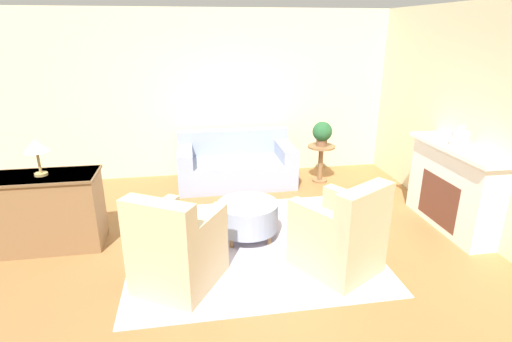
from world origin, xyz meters
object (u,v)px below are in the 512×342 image
(dresser, at_px, (48,210))
(couch, at_px, (236,165))
(potted_plant_on_side_table, at_px, (322,133))
(ottoman_table, at_px, (248,216))
(vase_mantel_near, at_px, (460,138))
(armchair_left, at_px, (176,251))
(armchair_right, at_px, (341,237))
(side_table, at_px, (321,158))
(table_lamp, at_px, (36,147))

(dresser, bearing_deg, couch, 35.79)
(potted_plant_on_side_table, bearing_deg, ottoman_table, -130.88)
(ottoman_table, distance_m, potted_plant_on_side_table, 2.37)
(couch, distance_m, vase_mantel_near, 3.39)
(armchair_left, xyz_separation_m, armchair_right, (1.71, -0.00, 0.00))
(side_table, distance_m, table_lamp, 4.23)
(potted_plant_on_side_table, bearing_deg, armchair_left, -132.01)
(armchair_right, distance_m, vase_mantel_near, 2.07)
(side_table, bearing_deg, dresser, -157.74)
(armchair_left, xyz_separation_m, table_lamp, (-1.49, 1.04, 0.84))
(armchair_right, height_order, table_lamp, table_lamp)
(dresser, bearing_deg, potted_plant_on_side_table, 22.26)
(table_lamp, bearing_deg, armchair_left, -34.93)
(armchair_left, height_order, side_table, armchair_left)
(dresser, height_order, vase_mantel_near, vase_mantel_near)
(ottoman_table, relative_size, dresser, 0.62)
(ottoman_table, distance_m, dresser, 2.34)
(ottoman_table, distance_m, side_table, 2.31)
(couch, xyz_separation_m, dresser, (-2.41, -1.74, 0.16))
(vase_mantel_near, bearing_deg, dresser, 176.47)
(dresser, bearing_deg, table_lamp, 0.00)
(couch, distance_m, table_lamp, 3.11)
(armchair_right, height_order, ottoman_table, armchair_right)
(couch, height_order, ottoman_table, couch)
(dresser, bearing_deg, armchair_right, -17.98)
(armchair_right, relative_size, vase_mantel_near, 4.15)
(couch, xyz_separation_m, ottoman_table, (-0.08, -1.91, -0.01))
(couch, xyz_separation_m, vase_mantel_near, (2.55, -2.04, 0.89))
(side_table, relative_size, table_lamp, 1.49)
(side_table, bearing_deg, couch, 173.37)
(ottoman_table, relative_size, vase_mantel_near, 2.97)
(armchair_right, bearing_deg, armchair_left, 180.00)
(potted_plant_on_side_table, bearing_deg, dresser, -157.74)
(ottoman_table, bearing_deg, table_lamp, 175.85)
(ottoman_table, distance_m, table_lamp, 2.52)
(ottoman_table, xyz_separation_m, vase_mantel_near, (2.63, -0.14, 0.91))
(table_lamp, bearing_deg, potted_plant_on_side_table, 22.26)
(armchair_left, height_order, armchair_right, same)
(couch, xyz_separation_m, armchair_left, (-0.92, -2.78, 0.09))
(armchair_left, bearing_deg, potted_plant_on_side_table, 47.99)
(armchair_right, bearing_deg, table_lamp, 162.02)
(couch, distance_m, dresser, 2.98)
(dresser, relative_size, vase_mantel_near, 4.77)
(table_lamp, bearing_deg, couch, 35.79)
(side_table, bearing_deg, potted_plant_on_side_table, 0.00)
(table_lamp, bearing_deg, armchair_right, -17.98)
(armchair_left, height_order, table_lamp, table_lamp)
(ottoman_table, height_order, table_lamp, table_lamp)
(vase_mantel_near, bearing_deg, armchair_right, -157.35)
(vase_mantel_near, bearing_deg, table_lamp, 176.47)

